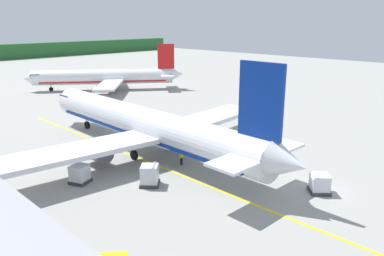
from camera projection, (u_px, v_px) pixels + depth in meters
ground at (67, 109)px, 67.41m from camera, size 240.00×320.00×0.20m
airliner_foreground at (147, 125)px, 44.14m from camera, size 34.69×41.66×11.90m
airliner_mid_apron at (106, 77)px, 84.94m from camera, size 29.95×25.63×10.14m
cargo_container_near at (150, 175)px, 35.80m from camera, size 2.52×2.52×2.13m
cargo_container_mid at (319, 184)px, 34.28m from camera, size 2.48×2.48×1.88m
cargo_container_far at (79, 174)px, 36.37m from camera, size 2.21×2.21×1.93m
crew_marshaller at (181, 156)px, 40.81m from camera, size 0.63×0.24×1.73m
crew_loader_left at (202, 149)px, 42.98m from camera, size 0.48×0.48×1.73m
crew_loader_right at (96, 153)px, 41.85m from camera, size 0.54×0.44×1.63m
apron_guide_line at (159, 166)px, 40.71m from camera, size 0.30×60.00×0.01m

